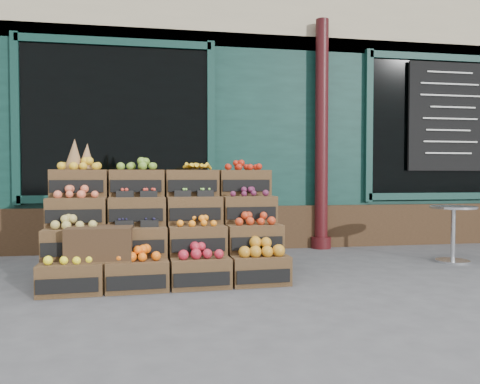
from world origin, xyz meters
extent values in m
plane|color=#444447|center=(0.00, 0.00, 0.00)|extent=(60.00, 60.00, 0.00)
cube|color=#0E2F28|center=(0.00, 5.20, 2.40)|extent=(12.00, 6.00, 4.80)
cube|color=#0E2F28|center=(0.00, 2.25, 1.50)|extent=(12.00, 0.12, 3.00)
cube|color=#372416|center=(0.00, 2.18, 0.30)|extent=(12.00, 0.18, 0.60)
cube|color=black|center=(-1.60, 2.18, 1.75)|extent=(2.40, 0.06, 2.00)
cube|color=black|center=(3.20, 2.18, 1.75)|extent=(2.40, 0.06, 2.00)
cylinder|color=#380C0F|center=(1.20, 2.05, 1.60)|extent=(0.18, 0.18, 3.20)
cube|color=black|center=(3.20, 2.10, 1.90)|extent=(1.30, 0.04, 1.60)
cube|color=#49321C|center=(-1.81, 0.01, 0.14)|extent=(0.56, 0.40, 0.27)
cube|color=black|center=(-1.81, -0.19, 0.11)|extent=(0.50, 0.04, 0.12)
cube|color=yellow|center=(-1.81, 0.01, 0.32)|extent=(0.45, 0.30, 0.09)
cube|color=#49321C|center=(-1.25, 0.03, 0.14)|extent=(0.56, 0.40, 0.27)
cube|color=black|center=(-1.24, -0.17, 0.11)|extent=(0.50, 0.04, 0.12)
cube|color=orange|center=(-1.25, 0.03, 0.32)|extent=(0.45, 0.30, 0.10)
cube|color=#49321C|center=(-0.69, 0.06, 0.14)|extent=(0.56, 0.40, 0.27)
cube|color=black|center=(-0.68, -0.14, 0.11)|extent=(0.50, 0.04, 0.12)
cube|color=#A41C2C|center=(-0.69, 0.06, 0.32)|extent=(0.45, 0.30, 0.10)
cube|color=#49321C|center=(-0.13, 0.08, 0.14)|extent=(0.56, 0.40, 0.27)
cube|color=black|center=(-0.12, -0.12, 0.11)|extent=(0.50, 0.04, 0.12)
cube|color=#B5751A|center=(-0.13, 0.08, 0.33)|extent=(0.45, 0.30, 0.13)
cube|color=#49321C|center=(-1.82, 0.24, 0.41)|extent=(0.56, 0.40, 0.27)
cube|color=black|center=(-1.82, 0.04, 0.38)|extent=(0.50, 0.04, 0.12)
cube|color=tan|center=(-1.82, 0.24, 0.59)|extent=(0.45, 0.30, 0.09)
cube|color=#49321C|center=(-1.26, 0.26, 0.41)|extent=(0.56, 0.40, 0.27)
cube|color=black|center=(-1.25, 0.06, 0.38)|extent=(0.50, 0.04, 0.12)
cube|color=#181531|center=(-1.26, 0.26, 0.56)|extent=(0.45, 0.30, 0.03)
cube|color=#49321C|center=(-0.70, 0.28, 0.41)|extent=(0.56, 0.40, 0.27)
cube|color=black|center=(-0.69, 0.08, 0.38)|extent=(0.50, 0.04, 0.12)
cube|color=orange|center=(-0.70, 0.28, 0.58)|extent=(0.45, 0.30, 0.07)
cube|color=#49321C|center=(-0.14, 0.31, 0.41)|extent=(0.56, 0.40, 0.27)
cube|color=black|center=(-0.13, 0.11, 0.38)|extent=(0.50, 0.04, 0.12)
cube|color=#B13114|center=(-0.14, 0.31, 0.59)|extent=(0.45, 0.30, 0.09)
cube|color=#49321C|center=(-1.83, 0.47, 0.68)|extent=(0.56, 0.40, 0.27)
cube|color=black|center=(-1.83, 0.27, 0.65)|extent=(0.50, 0.04, 0.12)
cube|color=#D55E3D|center=(-1.83, 0.47, 0.86)|extent=(0.45, 0.30, 0.09)
cube|color=#49321C|center=(-1.27, 0.49, 0.68)|extent=(0.56, 0.40, 0.27)
cube|color=black|center=(-1.26, 0.29, 0.65)|extent=(0.50, 0.04, 0.12)
cube|color=red|center=(-1.27, 0.49, 0.83)|extent=(0.45, 0.30, 0.04)
cube|color=#49321C|center=(-0.71, 0.51, 0.68)|extent=(0.56, 0.40, 0.27)
cube|color=black|center=(-0.70, 0.31, 0.65)|extent=(0.50, 0.04, 0.12)
cube|color=#87D14D|center=(-0.71, 0.51, 0.83)|extent=(0.45, 0.30, 0.03)
cube|color=#49321C|center=(-0.15, 0.54, 0.68)|extent=(0.56, 0.40, 0.27)
cube|color=black|center=(-0.14, 0.34, 0.65)|extent=(0.50, 0.04, 0.12)
cube|color=#541B38|center=(-0.15, 0.54, 0.85)|extent=(0.45, 0.30, 0.07)
cube|color=#49321C|center=(-1.84, 0.70, 0.95)|extent=(0.56, 0.40, 0.27)
cube|color=black|center=(-1.84, 0.50, 0.92)|extent=(0.50, 0.04, 0.12)
cube|color=gold|center=(-1.84, 0.70, 1.13)|extent=(0.45, 0.30, 0.09)
cube|color=#49321C|center=(-1.28, 0.72, 0.95)|extent=(0.56, 0.40, 0.27)
cube|color=black|center=(-1.27, 0.52, 0.92)|extent=(0.50, 0.04, 0.12)
cube|color=olive|center=(-1.28, 0.72, 1.13)|extent=(0.45, 0.30, 0.09)
cube|color=#49321C|center=(-0.72, 0.74, 0.95)|extent=(0.56, 0.40, 0.27)
cube|color=black|center=(-0.71, 0.54, 0.92)|extent=(0.50, 0.04, 0.12)
cube|color=yellow|center=(-0.72, 0.74, 1.13)|extent=(0.45, 0.30, 0.08)
cube|color=#49321C|center=(-0.15, 0.77, 0.95)|extent=(0.56, 0.40, 0.27)
cube|color=black|center=(-0.15, 0.57, 0.92)|extent=(0.50, 0.04, 0.12)
cube|color=#AD1D0D|center=(-0.15, 0.77, 1.13)|extent=(0.45, 0.30, 0.08)
cube|color=#372416|center=(-0.98, 0.27, 0.14)|extent=(2.25, 0.47, 0.27)
cube|color=#372416|center=(-0.99, 0.50, 0.27)|extent=(2.25, 0.47, 0.54)
cube|color=#372416|center=(-1.00, 0.73, 0.41)|extent=(2.25, 0.47, 0.81)
cone|color=olive|center=(-1.90, 0.70, 1.24)|extent=(0.19, 0.19, 0.31)
cone|color=olive|center=(-1.78, 0.74, 1.22)|extent=(0.17, 0.17, 0.27)
cube|color=#49321C|center=(-1.58, 0.09, 0.14)|extent=(0.57, 0.40, 0.28)
cube|color=#372416|center=(-1.58, 0.09, 0.43)|extent=(0.57, 0.40, 0.28)
cylinder|color=silver|center=(2.37, 0.75, 0.01)|extent=(0.39, 0.39, 0.03)
cylinder|color=silver|center=(2.37, 0.75, 0.33)|extent=(0.05, 0.05, 0.64)
cylinder|color=silver|center=(2.37, 0.75, 0.65)|extent=(0.53, 0.53, 0.03)
imported|color=#1E6926|center=(-1.95, 2.63, 1.08)|extent=(0.89, 0.70, 2.16)
camera|label=1|loc=(-1.06, -4.23, 1.02)|focal=35.00mm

